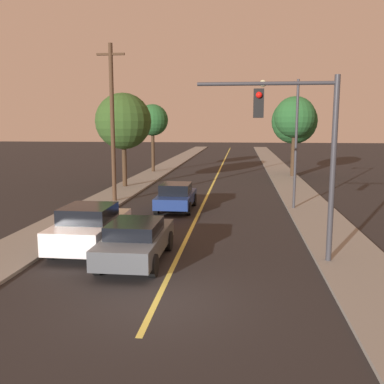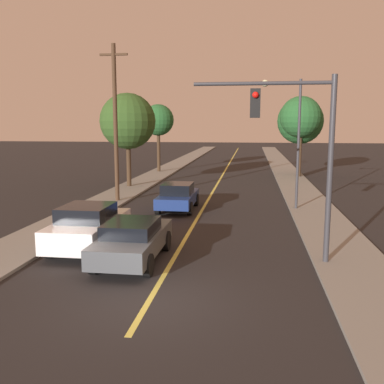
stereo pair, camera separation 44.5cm
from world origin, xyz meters
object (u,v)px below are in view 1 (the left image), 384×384
Objects in this scene: tree_right_far at (295,117)px; tree_left_near at (123,121)px; car_near_lane_second at (176,196)px; streetlamp_right at (287,125)px; traffic_signal_mast at (302,137)px; tree_left_far at (153,120)px; car_near_lane_front at (136,240)px; utility_pole_left at (112,121)px; tree_right_near at (294,121)px; car_outer_lane_front at (90,227)px.

tree_left_near is at bearing -149.08° from tree_right_far.
tree_left_near is (-4.92, 7.67, 4.00)m from car_near_lane_second.
car_near_lane_second is at bearing -172.38° from streetlamp_right.
car_near_lane_second is at bearing 122.57° from traffic_signal_mast.
car_near_lane_second is 10.39m from traffic_signal_mast.
tree_left_far is (-10.63, 16.85, 0.43)m from streetlamp_right.
car_near_lane_front is 0.51× the size of utility_pole_left.
tree_right_near reaches higher than car_near_lane_second.
tree_right_far is at bearing 30.92° from tree_left_near.
tree_right_far reaches higher than tree_left_far.
streetlamp_right is 1.00× the size of tree_right_near.
car_near_lane_front is at bearing -108.10° from tree_right_far.
car_near_lane_front is at bearing -79.53° from tree_left_far.
car_outer_lane_front is 8.06m from traffic_signal_mast.
car_near_lane_second is 6.90m from streetlamp_right.
traffic_signal_mast is at bearing -68.56° from tree_left_far.
streetlamp_right is 16.05m from tree_right_near.
car_near_lane_front is 0.66× the size of tree_right_far.
car_near_lane_front is 1.03× the size of car_outer_lane_front.
tree_left_far is at bearing 175.73° from tree_right_near.
streetlamp_right is 1.07× the size of tree_left_far.
utility_pole_left reaches higher than car_near_lane_front.
traffic_signal_mast is 0.88× the size of tree_right_near.
car_near_lane_front is 2.40m from car_outer_lane_front.
tree_left_near is 0.99× the size of tree_right_near.
utility_pole_left reaches higher than tree_left_near.
car_near_lane_front is at bearing -90.00° from car_near_lane_second.
tree_left_far is 0.93× the size of tree_right_far.
tree_right_far is (2.14, 14.57, 0.64)m from streetlamp_right.
tree_left_near is (-1.00, 5.88, 0.02)m from utility_pole_left.
utility_pole_left is 1.31× the size of tree_right_far.
tree_left_near is at bearing -145.24° from tree_right_near.
tree_right_far is (9.92, 22.86, 4.29)m from car_outer_lane_front.
car_near_lane_second is 0.62× the size of tree_right_near.
streetlamp_right is 19.93m from tree_left_far.
utility_pole_left is at bearing -80.37° from tree_left_near.
traffic_signal_mast is (7.32, -0.76, 3.30)m from car_outer_lane_front.
streetlamp_right is 14.74m from tree_right_far.
tree_left_near is at bearing -90.20° from tree_left_far.
traffic_signal_mast is 13.67m from utility_pole_left.
tree_left_near reaches higher than car_near_lane_second.
car_near_lane_second is 0.95× the size of car_outer_lane_front.
car_outer_lane_front is 11.94m from streetlamp_right.
tree_left_near is at bearing 122.61° from traffic_signal_mast.
car_near_lane_front is 0.68× the size of tree_left_near.
tree_right_near reaches higher than tree_left_near.
car_outer_lane_front is 0.65× the size of tree_right_near.
tree_left_near is 14.93m from tree_right_far.
car_outer_lane_front reaches higher than car_near_lane_second.
traffic_signal_mast is 0.67× the size of utility_pole_left.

